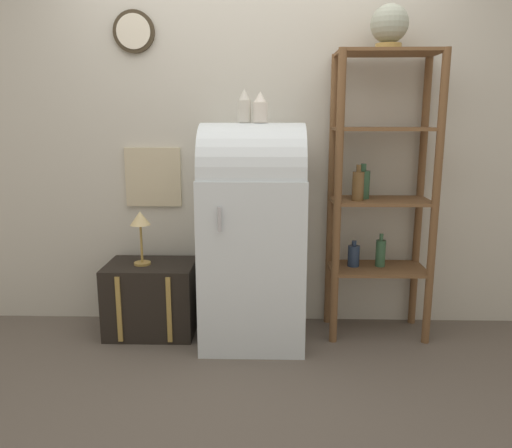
{
  "coord_description": "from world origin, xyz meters",
  "views": [
    {
      "loc": [
        0.1,
        -2.88,
        1.44
      ],
      "look_at": [
        0.02,
        0.23,
        0.78
      ],
      "focal_mm": 35.0,
      "sensor_mm": 36.0,
      "label": 1
    }
  ],
  "objects_px": {
    "vase_center": "(260,108)",
    "desk_lamp": "(140,224)",
    "refrigerator": "(253,230)",
    "vase_left": "(244,107)",
    "suitcase_trunk": "(152,298)",
    "globe": "(389,26)"
  },
  "relations": [
    {
      "from": "vase_center",
      "to": "desk_lamp",
      "type": "bearing_deg",
      "value": 175.83
    },
    {
      "from": "refrigerator",
      "to": "vase_left",
      "type": "height_order",
      "value": "vase_left"
    },
    {
      "from": "refrigerator",
      "to": "desk_lamp",
      "type": "relative_size",
      "value": 3.92
    },
    {
      "from": "refrigerator",
      "to": "vase_left",
      "type": "relative_size",
      "value": 6.88
    },
    {
      "from": "refrigerator",
      "to": "vase_center",
      "type": "height_order",
      "value": "vase_center"
    },
    {
      "from": "vase_left",
      "to": "desk_lamp",
      "type": "height_order",
      "value": "vase_left"
    },
    {
      "from": "refrigerator",
      "to": "vase_left",
      "type": "bearing_deg",
      "value": 167.11
    },
    {
      "from": "vase_left",
      "to": "vase_center",
      "type": "height_order",
      "value": "vase_left"
    },
    {
      "from": "vase_left",
      "to": "vase_center",
      "type": "bearing_deg",
      "value": -7.79
    },
    {
      "from": "vase_left",
      "to": "vase_center",
      "type": "relative_size",
      "value": 1.1
    },
    {
      "from": "suitcase_trunk",
      "to": "globe",
      "type": "distance_m",
      "value": 2.31
    },
    {
      "from": "vase_left",
      "to": "desk_lamp",
      "type": "bearing_deg",
      "value": 176.35
    },
    {
      "from": "suitcase_trunk",
      "to": "vase_center",
      "type": "xyz_separation_m",
      "value": [
        0.74,
        -0.07,
        1.26
      ]
    },
    {
      "from": "suitcase_trunk",
      "to": "vase_left",
      "type": "xyz_separation_m",
      "value": [
        0.64,
        -0.06,
        1.26
      ]
    },
    {
      "from": "globe",
      "to": "desk_lamp",
      "type": "bearing_deg",
      "value": -178.22
    },
    {
      "from": "suitcase_trunk",
      "to": "globe",
      "type": "bearing_deg",
      "value": 1.22
    },
    {
      "from": "vase_left",
      "to": "globe",
      "type": "bearing_deg",
      "value": 6.02
    },
    {
      "from": "suitcase_trunk",
      "to": "vase_center",
      "type": "relative_size",
      "value": 3.15
    },
    {
      "from": "refrigerator",
      "to": "desk_lamp",
      "type": "distance_m",
      "value": 0.74
    },
    {
      "from": "vase_center",
      "to": "desk_lamp",
      "type": "relative_size",
      "value": 0.52
    },
    {
      "from": "suitcase_trunk",
      "to": "vase_center",
      "type": "bearing_deg",
      "value": -5.68
    },
    {
      "from": "suitcase_trunk",
      "to": "globe",
      "type": "relative_size",
      "value": 2.18
    }
  ]
}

